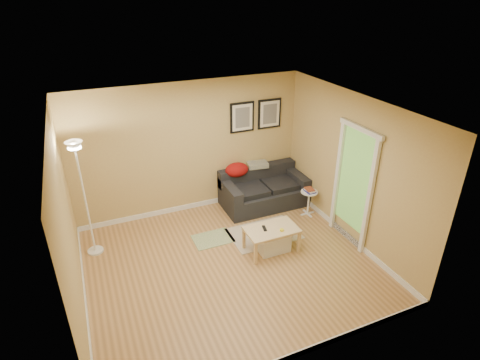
{
  "coord_description": "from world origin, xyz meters",
  "views": [
    {
      "loc": [
        -1.87,
        -4.77,
        4.12
      ],
      "look_at": [
        0.55,
        0.85,
        1.05
      ],
      "focal_mm": 29.21,
      "sensor_mm": 36.0,
      "label": 1
    }
  ],
  "objects_px": {
    "coffee_table": "(271,239)",
    "sofa": "(264,189)",
    "storage_bin": "(273,241)",
    "book_stack": "(310,190)",
    "side_table": "(308,203)",
    "floor_lamp": "(86,203)"
  },
  "relations": [
    {
      "from": "floor_lamp",
      "to": "coffee_table",
      "type": "bearing_deg",
      "value": -22.54
    },
    {
      "from": "side_table",
      "to": "book_stack",
      "type": "distance_m",
      "value": 0.29
    },
    {
      "from": "side_table",
      "to": "book_stack",
      "type": "xyz_separation_m",
      "value": [
        0.0,
        -0.0,
        0.29
      ]
    },
    {
      "from": "floor_lamp",
      "to": "sofa",
      "type": "bearing_deg",
      "value": 5.04
    },
    {
      "from": "sofa",
      "to": "coffee_table",
      "type": "relative_size",
      "value": 1.92
    },
    {
      "from": "storage_bin",
      "to": "sofa",
      "type": "bearing_deg",
      "value": 69.26
    },
    {
      "from": "storage_bin",
      "to": "coffee_table",
      "type": "bearing_deg",
      "value": -167.93
    },
    {
      "from": "sofa",
      "to": "storage_bin",
      "type": "distance_m",
      "value": 1.57
    },
    {
      "from": "sofa",
      "to": "side_table",
      "type": "xyz_separation_m",
      "value": [
        0.64,
        -0.69,
        -0.12
      ]
    },
    {
      "from": "storage_bin",
      "to": "floor_lamp",
      "type": "height_order",
      "value": "floor_lamp"
    },
    {
      "from": "side_table",
      "to": "book_stack",
      "type": "relative_size",
      "value": 2.31
    },
    {
      "from": "sofa",
      "to": "side_table",
      "type": "relative_size",
      "value": 3.33
    },
    {
      "from": "storage_bin",
      "to": "side_table",
      "type": "xyz_separation_m",
      "value": [
        1.19,
        0.76,
        0.09
      ]
    },
    {
      "from": "storage_bin",
      "to": "side_table",
      "type": "bearing_deg",
      "value": 32.59
    },
    {
      "from": "sofa",
      "to": "coffee_table",
      "type": "xyz_separation_m",
      "value": [
        -0.58,
        -1.46,
        -0.15
      ]
    },
    {
      "from": "coffee_table",
      "to": "sofa",
      "type": "bearing_deg",
      "value": 89.76
    },
    {
      "from": "storage_bin",
      "to": "side_table",
      "type": "distance_m",
      "value": 1.41
    },
    {
      "from": "sofa",
      "to": "book_stack",
      "type": "relative_size",
      "value": 7.69
    },
    {
      "from": "storage_bin",
      "to": "book_stack",
      "type": "bearing_deg",
      "value": 32.39
    },
    {
      "from": "book_stack",
      "to": "floor_lamp",
      "type": "bearing_deg",
      "value": -171.18
    },
    {
      "from": "sofa",
      "to": "side_table",
      "type": "height_order",
      "value": "sofa"
    },
    {
      "from": "storage_bin",
      "to": "side_table",
      "type": "height_order",
      "value": "side_table"
    }
  ]
}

